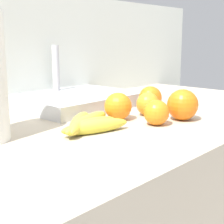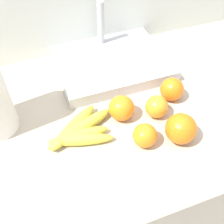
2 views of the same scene
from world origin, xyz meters
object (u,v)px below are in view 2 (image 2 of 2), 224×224
Objects in this scene: orange_center at (145,136)px; orange_front at (157,107)px; orange_far_right at (122,108)px; orange_back_right at (172,89)px; orange_back_left at (181,129)px; sink_basin at (111,62)px; banana_bunch at (78,132)px.

orange_center is 0.98× the size of orange_front.
orange_back_right is at bearing 7.02° from orange_far_right.
orange_back_left is (0.12, -0.13, 0.00)m from orange_far_right.
orange_center is at bearing -95.09° from sink_basin.
orange_center is (-0.09, 0.02, -0.01)m from orange_back_left.
orange_back_left is at bearing -47.69° from orange_far_right.
banana_bunch is 0.14m from orange_far_right.
sink_basin is at bearing 100.15° from orange_back_left.
orange_back_right is at bearing 8.56° from banana_bunch.
orange_back_right is (0.31, 0.05, 0.02)m from banana_bunch.
orange_back_left is (0.25, -0.10, 0.02)m from banana_bunch.
banana_bunch is at bearing -171.44° from orange_back_right.
orange_far_right reaches higher than orange_center.
orange_back_right reaches higher than orange_center.
orange_back_right is at bearing 69.26° from orange_back_left.
orange_far_right is at bearing 165.01° from orange_front.
banana_bunch is 0.23m from orange_front.
orange_far_right is at bearing 132.31° from orange_back_left.
orange_center is (0.02, -0.11, -0.00)m from orange_far_right.
orange_far_right is 1.12× the size of orange_front.
orange_back_right reaches higher than banana_bunch.
orange_front is 0.09m from orange_back_right.
orange_far_right is at bearing 101.54° from orange_center.
orange_back_left is 1.28× the size of orange_center.
banana_bunch is at bearing 151.71° from orange_center.
orange_far_right is 1.14× the size of orange_center.
orange_center is 0.20m from orange_back_right.
orange_far_right is at bearing 10.50° from banana_bunch.
orange_front is at bearing -0.29° from banana_bunch.
sink_basin is (-0.06, 0.36, -0.02)m from orange_back_left.
sink_basin is (0.19, 0.25, 0.00)m from banana_bunch.
orange_back_left reaches higher than orange_far_right.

